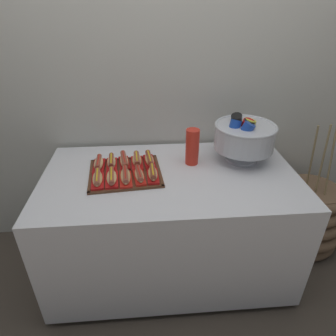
# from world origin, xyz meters

# --- Properties ---
(ground_plane) EXTENTS (10.00, 10.00, 0.00)m
(ground_plane) POSITION_xyz_m (0.00, 0.00, 0.00)
(ground_plane) COLOR #4C4238
(back_wall) EXTENTS (6.00, 0.10, 2.60)m
(back_wall) POSITION_xyz_m (0.00, 0.48, 1.30)
(back_wall) COLOR beige
(back_wall) RESTS_ON ground_plane
(buffet_table) EXTENTS (1.47, 0.81, 0.74)m
(buffet_table) POSITION_xyz_m (0.00, 0.00, 0.39)
(buffet_table) COLOR silver
(buffet_table) RESTS_ON ground_plane
(floor_vase) EXTENTS (0.52, 0.52, 1.05)m
(floor_vase) POSITION_xyz_m (1.01, 0.16, 0.24)
(floor_vase) COLOR brown
(floor_vase) RESTS_ON ground_plane
(serving_tray) EXTENTS (0.43, 0.39, 0.01)m
(serving_tray) POSITION_xyz_m (-0.26, 0.02, 0.75)
(serving_tray) COLOR #56331E
(serving_tray) RESTS_ON buffet_table
(hot_dog_0) EXTENTS (0.08, 0.17, 0.06)m
(hot_dog_0) POSITION_xyz_m (-0.40, -0.07, 0.77)
(hot_dog_0) COLOR red
(hot_dog_0) RESTS_ON serving_tray
(hot_dog_1) EXTENTS (0.08, 0.17, 0.06)m
(hot_dog_1) POSITION_xyz_m (-0.33, -0.06, 0.77)
(hot_dog_1) COLOR red
(hot_dog_1) RESTS_ON serving_tray
(hot_dog_2) EXTENTS (0.08, 0.19, 0.06)m
(hot_dog_2) POSITION_xyz_m (-0.25, -0.06, 0.78)
(hot_dog_2) COLOR red
(hot_dog_2) RESTS_ON serving_tray
(hot_dog_3) EXTENTS (0.08, 0.17, 0.06)m
(hot_dog_3) POSITION_xyz_m (-0.18, -0.05, 0.77)
(hot_dog_3) COLOR red
(hot_dog_3) RESTS_ON serving_tray
(hot_dog_4) EXTENTS (0.07, 0.17, 0.06)m
(hot_dog_4) POSITION_xyz_m (-0.10, -0.04, 0.78)
(hot_dog_4) COLOR red
(hot_dog_4) RESTS_ON serving_tray
(hot_dog_5) EXTENTS (0.07, 0.17, 0.06)m
(hot_dog_5) POSITION_xyz_m (-0.41, 0.09, 0.78)
(hot_dog_5) COLOR #B21414
(hot_dog_5) RESTS_ON serving_tray
(hot_dog_6) EXTENTS (0.07, 0.17, 0.06)m
(hot_dog_6) POSITION_xyz_m (-0.34, 0.10, 0.78)
(hot_dog_6) COLOR red
(hot_dog_6) RESTS_ON serving_tray
(hot_dog_7) EXTENTS (0.08, 0.19, 0.06)m
(hot_dog_7) POSITION_xyz_m (-0.27, 0.11, 0.78)
(hot_dog_7) COLOR #B21414
(hot_dog_7) RESTS_ON serving_tray
(hot_dog_8) EXTENTS (0.08, 0.16, 0.06)m
(hot_dog_8) POSITION_xyz_m (-0.19, 0.11, 0.78)
(hot_dog_8) COLOR red
(hot_dog_8) RESTS_ON serving_tray
(hot_dog_9) EXTENTS (0.08, 0.18, 0.06)m
(hot_dog_9) POSITION_xyz_m (-0.12, 0.12, 0.78)
(hot_dog_9) COLOR #B21414
(hot_dog_9) RESTS_ON serving_tray
(punch_bowl) EXTENTS (0.37, 0.37, 0.28)m
(punch_bowl) POSITION_xyz_m (0.46, 0.14, 0.91)
(punch_bowl) COLOR silver
(punch_bowl) RESTS_ON buffet_table
(cup_stack) EXTENTS (0.08, 0.08, 0.22)m
(cup_stack) POSITION_xyz_m (0.14, 0.12, 0.85)
(cup_stack) COLOR red
(cup_stack) RESTS_ON buffet_table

